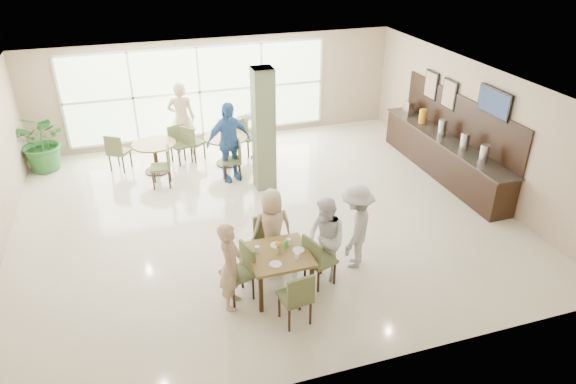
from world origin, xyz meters
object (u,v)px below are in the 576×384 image
object	(u,v)px
teen_left	(231,266)
teen_far	(272,228)
round_table_right	(227,143)
buffet_counter	(444,153)
adult_a	(229,142)
potted_plant	(43,141)
main_table	(279,258)
teen_right	(326,240)
teen_standing	(356,227)
adult_b	(262,127)
round_table_left	(155,150)
adult_standing	(182,118)

from	to	relation	value
teen_left	teen_far	size ratio (longest dim) A/B	1.03
round_table_right	teen_left	size ratio (longest dim) A/B	0.73
buffet_counter	adult_a	distance (m)	5.17
potted_plant	round_table_right	bearing A→B (deg)	-13.33
main_table	round_table_right	world-z (taller)	same
buffet_counter	teen_right	world-z (taller)	buffet_counter
buffet_counter	teen_left	bearing A→B (deg)	-151.82
round_table_right	teen_standing	world-z (taller)	teen_standing
adult_b	teen_far	bearing A→B (deg)	-28.55
round_table_right	teen_far	world-z (taller)	teen_far
adult_a	adult_b	size ratio (longest dim) A/B	1.04
round_table_left	adult_standing	bearing A→B (deg)	49.80
round_table_right	adult_b	size ratio (longest dim) A/B	0.61
round_table_left	adult_a	bearing A→B (deg)	-30.07
round_table_right	adult_b	xyz separation A→B (m)	(0.89, -0.08, 0.34)
teen_far	adult_standing	world-z (taller)	adult_standing
round_table_right	teen_right	distance (m)	5.17
teen_left	adult_a	distance (m)	4.59
adult_a	adult_standing	world-z (taller)	adult_standing
teen_far	adult_b	bearing A→B (deg)	-103.52
teen_standing	adult_a	world-z (taller)	adult_a
teen_right	adult_standing	size ratio (longest dim) A/B	0.79
teen_right	adult_standing	bearing A→B (deg)	173.71
main_table	adult_a	size ratio (longest dim) A/B	0.53
teen_standing	teen_far	bearing A→B (deg)	-72.05
main_table	buffet_counter	size ratio (longest dim) A/B	0.21
potted_plant	teen_far	xyz separation A→B (m)	(4.22, -5.48, -0.01)
round_table_left	adult_standing	size ratio (longest dim) A/B	0.55
round_table_right	buffet_counter	size ratio (longest dim) A/B	0.24
potted_plant	teen_right	bearing A→B (deg)	-51.04
teen_left	round_table_left	bearing A→B (deg)	31.80
main_table	potted_plant	world-z (taller)	potted_plant
buffet_counter	adult_b	size ratio (longest dim) A/B	2.56
teen_standing	adult_b	world-z (taller)	adult_b
teen_right	adult_standing	distance (m)	6.39
adult_a	adult_b	xyz separation A→B (m)	(1.01, 0.78, -0.04)
teen_right	teen_standing	bearing A→B (deg)	85.11
teen_standing	adult_standing	xyz separation A→B (m)	(-2.24, 6.00, 0.17)
teen_standing	adult_a	size ratio (longest dim) A/B	0.83
round_table_left	adult_a	xyz separation A→B (m)	(1.65, -0.96, 0.39)
teen_right	teen_standing	distance (m)	0.67
main_table	adult_b	size ratio (longest dim) A/B	0.55
round_table_left	potted_plant	world-z (taller)	potted_plant
teen_far	adult_b	world-z (taller)	adult_b
potted_plant	adult_standing	size ratio (longest dim) A/B	0.78
potted_plant	teen_far	size ratio (longest dim) A/B	1.02
adult_b	potted_plant	bearing A→B (deg)	-117.73
teen_far	round_table_right	bearing A→B (deg)	-92.02
main_table	teen_standing	world-z (taller)	teen_standing
teen_left	potted_plant	bearing A→B (deg)	51.43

